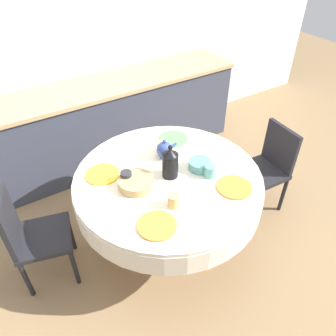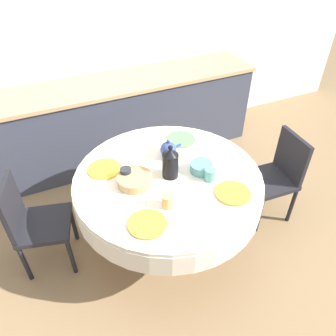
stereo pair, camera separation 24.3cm
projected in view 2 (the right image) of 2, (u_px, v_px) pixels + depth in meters
ground_plane at (168, 241)px, 2.97m from camera, size 12.00×12.00×0.00m
wall_back at (97, 37)px, 3.41m from camera, size 7.00×0.05×2.60m
kitchen_counter at (115, 121)px, 3.70m from camera, size 3.24×0.64×0.94m
dining_table at (168, 188)px, 2.56m from camera, size 1.45×1.45×0.77m
chair_left at (277, 174)px, 2.96m from camera, size 0.43×0.43×0.86m
chair_right at (33, 221)px, 2.52m from camera, size 0.49×0.49×0.86m
plate_near_left at (147, 224)px, 2.11m from camera, size 0.26×0.26×0.01m
cup_near_left at (168, 201)px, 2.21m from camera, size 0.08×0.08×0.10m
plate_near_right at (233, 193)px, 2.33m from camera, size 0.26×0.26×0.01m
cup_near_right at (210, 175)px, 2.43m from camera, size 0.08×0.08×0.10m
plate_far_left at (105, 169)px, 2.54m from camera, size 0.26×0.26×0.01m
cup_far_left at (126, 174)px, 2.43m from camera, size 0.08×0.08×0.10m
plate_far_right at (181, 139)px, 2.86m from camera, size 0.26×0.26×0.01m
cup_far_right at (167, 147)px, 2.70m from camera, size 0.08×0.08×0.10m
coffee_carafe at (171, 164)px, 2.41m from camera, size 0.12×0.12×0.28m
teapot at (168, 150)px, 2.62m from camera, size 0.18×0.13×0.17m
bread_basket at (135, 180)px, 2.40m from camera, size 0.26×0.26×0.07m
fruit_bowl at (201, 167)px, 2.51m from camera, size 0.17×0.17×0.07m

